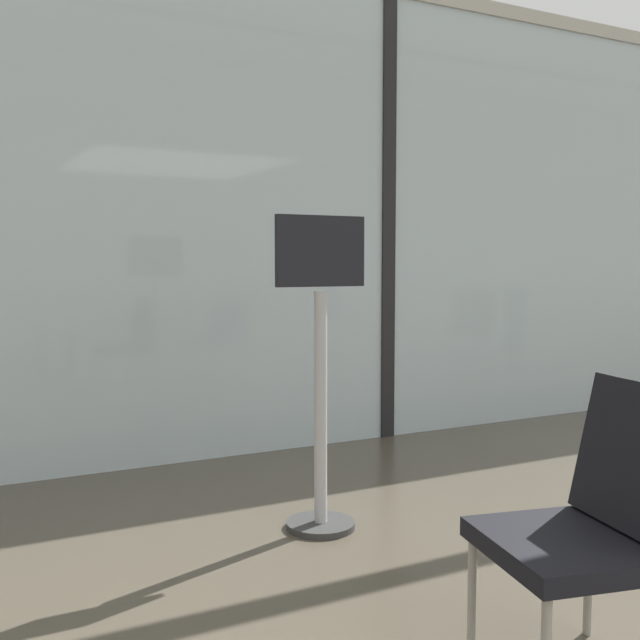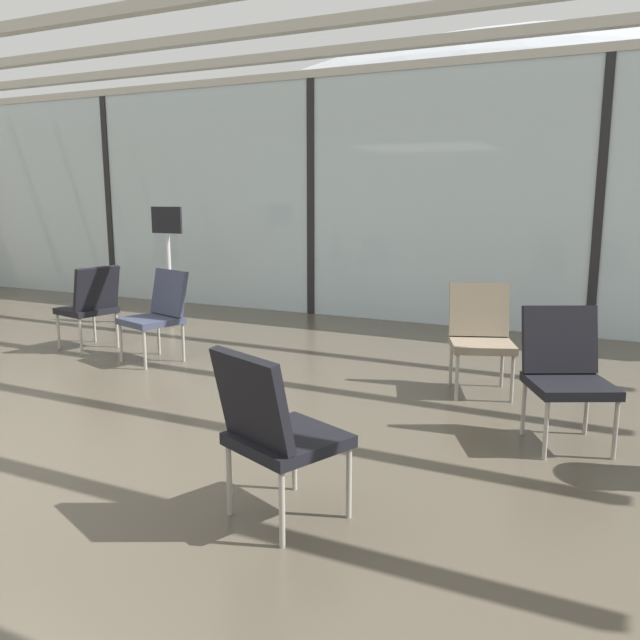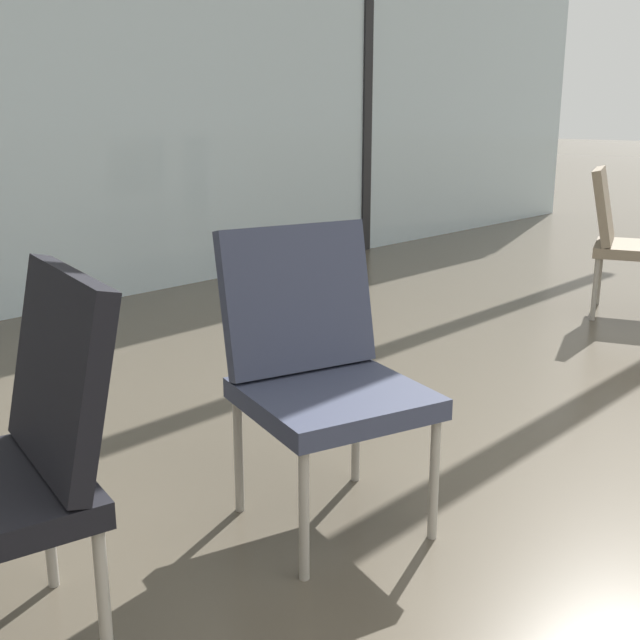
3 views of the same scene
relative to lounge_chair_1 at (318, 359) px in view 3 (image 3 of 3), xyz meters
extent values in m
cube|color=black|center=(3.67, 2.95, 1.03)|extent=(0.10, 0.12, 3.04)
cube|color=#33384C|center=(-0.03, -0.08, -0.09)|extent=(0.60, 0.60, 0.06)
cube|color=#33384C|center=(0.04, 0.12, 0.16)|extent=(0.50, 0.28, 0.44)
cylinder|color=gray|center=(-0.29, -0.22, -0.31)|extent=(0.03, 0.03, 0.37)
cylinder|color=gray|center=(0.11, -0.35, -0.31)|extent=(0.03, 0.03, 0.37)
cylinder|color=gray|center=(-0.16, 0.18, -0.31)|extent=(0.03, 0.03, 0.37)
cylinder|color=gray|center=(0.24, 0.05, -0.31)|extent=(0.03, 0.03, 0.37)
cube|color=black|center=(-0.80, 0.03, 0.16)|extent=(0.24, 0.50, 0.44)
cylinder|color=gray|center=(-0.76, 0.23, -0.31)|extent=(0.03, 0.03, 0.37)
cylinder|color=gray|center=(-0.85, -0.18, -0.31)|extent=(0.03, 0.03, 0.37)
cube|color=#7F705B|center=(3.03, 0.26, -0.09)|extent=(0.62, 0.62, 0.06)
cube|color=#7F705B|center=(2.95, 0.46, 0.16)|extent=(0.50, 0.30, 0.44)
cylinder|color=gray|center=(2.76, 0.38, -0.31)|extent=(0.03, 0.03, 0.37)
cylinder|color=gray|center=(3.15, 0.53, -0.31)|extent=(0.03, 0.03, 0.37)
camera|label=1|loc=(-2.64, -1.45, 0.73)|focal=41.55mm
camera|label=2|loc=(4.08, -4.84, 1.08)|focal=36.51mm
camera|label=3|loc=(-1.59, -1.50, 0.71)|focal=43.98mm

